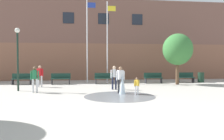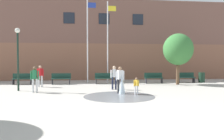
# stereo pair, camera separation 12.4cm
# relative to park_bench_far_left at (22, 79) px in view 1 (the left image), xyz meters

# --- Properties ---
(ground_plane) EXTENTS (100.00, 100.00, 0.00)m
(ground_plane) POSITION_rel_park_bench_far_left_xyz_m (7.02, -11.49, -0.48)
(ground_plane) COLOR #B2ADA3
(library_building) EXTENTS (36.00, 6.05, 8.29)m
(library_building) POSITION_rel_park_bench_far_left_xyz_m (7.02, 6.66, 3.66)
(library_building) COLOR brown
(library_building) RESTS_ON ground
(splash_fountain) EXTENTS (3.87, 3.87, 1.17)m
(splash_fountain) POSITION_rel_park_bench_far_left_xyz_m (7.21, -6.43, -0.13)
(splash_fountain) COLOR gray
(splash_fountain) RESTS_ON ground
(park_bench_far_left) EXTENTS (1.60, 0.44, 0.91)m
(park_bench_far_left) POSITION_rel_park_bench_far_left_xyz_m (0.00, 0.00, 0.00)
(park_bench_far_left) COLOR #28282D
(park_bench_far_left) RESTS_ON ground
(park_bench_left_of_flagpoles) EXTENTS (1.60, 0.44, 0.91)m
(park_bench_left_of_flagpoles) POSITION_rel_park_bench_far_left_xyz_m (3.15, -0.21, 0.00)
(park_bench_left_of_flagpoles) COLOR #28282D
(park_bench_left_of_flagpoles) RESTS_ON ground
(park_bench_center) EXTENTS (1.60, 0.44, 0.91)m
(park_bench_center) POSITION_rel_park_bench_far_left_xyz_m (6.75, -0.16, 0.00)
(park_bench_center) COLOR #28282D
(park_bench_center) RESTS_ON ground
(park_bench_under_right_flagpole) EXTENTS (1.60, 0.44, 0.91)m
(park_bench_under_right_flagpole) POSITION_rel_park_bench_far_left_xyz_m (11.06, -0.19, 0.00)
(park_bench_under_right_flagpole) COLOR #28282D
(park_bench_under_right_flagpole) RESTS_ON ground
(park_bench_near_trashcan) EXTENTS (1.60, 0.44, 0.91)m
(park_bench_near_trashcan) POSITION_rel_park_bench_far_left_xyz_m (14.06, -0.06, 0.00)
(park_bench_near_trashcan) COLOR #28282D
(park_bench_near_trashcan) RESTS_ON ground
(teen_by_trashcan) EXTENTS (0.50, 0.35, 1.59)m
(teen_by_trashcan) POSITION_rel_park_bench_far_left_xyz_m (2.14, -4.97, 0.45)
(teen_by_trashcan) COLOR silver
(teen_by_trashcan) RESTS_ON ground
(child_in_fountain) EXTENTS (0.31, 0.24, 0.99)m
(child_in_fountain) POSITION_rel_park_bench_far_left_xyz_m (8.07, -6.57, 0.10)
(child_in_fountain) COLOR silver
(child_in_fountain) RESTS_ON ground
(adult_watching) EXTENTS (0.50, 0.33, 1.59)m
(adult_watching) POSITION_rel_park_bench_far_left_xyz_m (7.24, -5.93, 0.45)
(adult_watching) COLOR #28282D
(adult_watching) RESTS_ON ground
(adult_in_red) EXTENTS (0.50, 0.38, 1.59)m
(adult_in_red) POSITION_rel_park_bench_far_left_xyz_m (7.12, -4.03, 0.45)
(adult_in_red) COLOR #1E233D
(adult_in_red) RESTS_ON ground
(adult_near_bench) EXTENTS (0.50, 0.39, 1.59)m
(adult_near_bench) POSITION_rel_park_bench_far_left_xyz_m (1.84, -2.01, 0.45)
(adult_near_bench) COLOR silver
(adult_near_bench) RESTS_ON ground
(flagpole_left) EXTENTS (0.80, 0.10, 7.46)m
(flagpole_left) POSITION_rel_park_bench_far_left_xyz_m (5.37, 0.78, 3.49)
(flagpole_left) COLOR silver
(flagpole_left) RESTS_ON ground
(flagpole_right) EXTENTS (0.80, 0.10, 7.22)m
(flagpole_right) POSITION_rel_park_bench_far_left_xyz_m (7.15, 0.78, 3.37)
(flagpole_right) COLOR silver
(flagpole_right) RESTS_ON ground
(lamp_post_left_lane) EXTENTS (0.32, 0.32, 4.03)m
(lamp_post_left_lane) POSITION_rel_park_bench_far_left_xyz_m (0.89, -4.02, 2.14)
(lamp_post_left_lane) COLOR #192D23
(lamp_post_left_lane) RESTS_ON ground
(trash_can) EXTENTS (0.56, 0.56, 0.90)m
(trash_can) POSITION_rel_park_bench_far_left_xyz_m (15.63, 0.10, -0.03)
(trash_can) COLOR #193323
(trash_can) RESTS_ON ground
(street_tree_near_building) EXTENTS (2.43, 2.43, 4.18)m
(street_tree_near_building) POSITION_rel_park_bench_far_left_xyz_m (12.73, -1.40, 2.40)
(street_tree_near_building) COLOR brown
(street_tree_near_building) RESTS_ON ground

